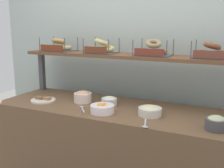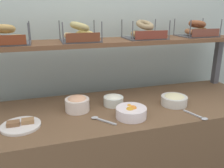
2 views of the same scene
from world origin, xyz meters
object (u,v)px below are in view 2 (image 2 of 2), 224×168
(serving_spoon_near_plate, at_px, (100,119))
(bowl_lox_spread, at_px, (77,103))
(bagel_basket_sesame, at_px, (5,37))
(bowl_fruit_salad, at_px, (131,112))
(serving_spoon_by_edge, at_px, (199,116))
(bagel_basket_everything, at_px, (145,32))
(bagel_basket_plain, at_px, (80,34))
(serving_plate_white, at_px, (21,125))
(bagel_basket_cinnamon_raisin, at_px, (196,30))
(bowl_cream_cheese, at_px, (113,100))
(bowl_potato_salad, at_px, (174,99))

(serving_spoon_near_plate, bearing_deg, bowl_lox_spread, 120.00)
(serving_spoon_near_plate, bearing_deg, bagel_basket_sesame, 141.68)
(bowl_fruit_salad, relative_size, serving_spoon_by_edge, 1.13)
(bagel_basket_sesame, height_order, bagel_basket_everything, bagel_basket_everything)
(bowl_fruit_salad, distance_m, bagel_basket_everything, 0.68)
(bowl_fruit_salad, xyz_separation_m, bagel_basket_plain, (-0.23, 0.43, 0.45))
(bagel_basket_sesame, xyz_separation_m, bagel_basket_everything, (0.99, 0.01, 0.00))
(bagel_basket_sesame, distance_m, bagel_basket_plain, 0.49)
(serving_plate_white, distance_m, bagel_basket_everything, 1.10)
(serving_spoon_near_plate, bearing_deg, serving_spoon_by_edge, -13.59)
(bowl_fruit_salad, height_order, bagel_basket_cinnamon_raisin, bagel_basket_cinnamon_raisin)
(serving_plate_white, relative_size, serving_spoon_near_plate, 1.56)
(bowl_lox_spread, distance_m, bowl_cream_cheese, 0.26)
(bowl_cream_cheese, bearing_deg, bowl_potato_salad, -16.28)
(serving_spoon_by_edge, xyz_separation_m, bagel_basket_sesame, (-1.13, 0.56, 0.47))
(bowl_fruit_salad, relative_size, bagel_basket_plain, 0.70)
(serving_spoon_by_edge, bearing_deg, bowl_fruit_salad, 162.18)
(bowl_lox_spread, height_order, bagel_basket_cinnamon_raisin, bagel_basket_cinnamon_raisin)
(bowl_lox_spread, height_order, bagel_basket_plain, bagel_basket_plain)
(bowl_lox_spread, bearing_deg, bagel_basket_cinnamon_raisin, 13.31)
(serving_plate_white, xyz_separation_m, bagel_basket_sesame, (-0.06, 0.36, 0.46))
(bowl_lox_spread, relative_size, serving_plate_white, 0.71)
(serving_spoon_near_plate, distance_m, bagel_basket_plain, 0.63)
(bowl_fruit_salad, distance_m, bowl_cream_cheese, 0.23)
(bagel_basket_plain, relative_size, bagel_basket_everything, 0.91)
(bagel_basket_plain, xyz_separation_m, bagel_basket_everything, (0.50, 0.01, -0.00))
(bowl_potato_salad, xyz_separation_m, serving_spoon_by_edge, (0.04, -0.23, -0.03))
(bagel_basket_sesame, height_order, bagel_basket_cinnamon_raisin, same)
(serving_spoon_near_plate, distance_m, serving_spoon_by_edge, 0.62)
(serving_plate_white, distance_m, bagel_basket_cinnamon_raisin, 1.53)
(serving_spoon_near_plate, relative_size, bagel_basket_sesame, 0.46)
(bagel_basket_sesame, bearing_deg, bowl_potato_salad, -16.82)
(bowl_potato_salad, height_order, bagel_basket_sesame, bagel_basket_sesame)
(bowl_lox_spread, bearing_deg, serving_plate_white, -159.75)
(bowl_cream_cheese, relative_size, bagel_basket_cinnamon_raisin, 0.47)
(serving_spoon_by_edge, bearing_deg, bowl_lox_spread, 155.04)
(bowl_fruit_salad, xyz_separation_m, serving_plate_white, (-0.66, 0.07, -0.02))
(serving_spoon_near_plate, xyz_separation_m, bagel_basket_plain, (-0.03, 0.41, 0.47))
(bagel_basket_sesame, bearing_deg, bowl_cream_cheese, -17.15)
(serving_plate_white, relative_size, serving_spoon_by_edge, 1.32)
(serving_spoon_near_plate, bearing_deg, bowl_cream_cheese, 53.36)
(bowl_fruit_salad, distance_m, bagel_basket_plain, 0.66)
(bowl_fruit_salad, height_order, bagel_basket_everything, bagel_basket_everything)
(bagel_basket_plain, height_order, bagel_basket_everything, bagel_basket_everything)
(bagel_basket_plain, bearing_deg, serving_spoon_by_edge, -41.24)
(serving_spoon_near_plate, relative_size, serving_spoon_by_edge, 0.85)
(bagel_basket_sesame, relative_size, bagel_basket_cinnamon_raisin, 1.06)
(bowl_fruit_salad, bearing_deg, serving_plate_white, 173.80)
(bagel_basket_plain, bearing_deg, bowl_lox_spread, -108.14)
(serving_spoon_by_edge, relative_size, bagel_basket_sesame, 0.55)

